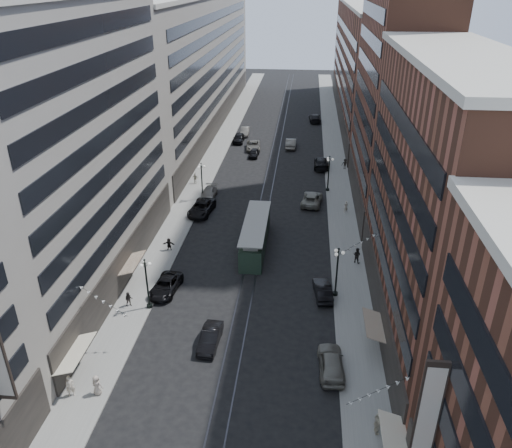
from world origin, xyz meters
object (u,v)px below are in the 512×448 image
at_px(pedestrian_5, 169,244).
at_px(car_5, 210,338).
at_px(streetcar, 255,236).
at_px(lamppost_sw_far, 147,282).
at_px(pedestrian_4, 377,424).
at_px(car_8, 209,194).
at_px(car_13, 254,153).
at_px(pedestrian_1, 97,385).
at_px(pedestrian_8, 346,207).
at_px(lamppost_se_far, 337,270).
at_px(car_10, 323,290).
at_px(car_4, 331,363).
at_px(pedestrian_extra_0, 70,386).
at_px(pedestrian_6, 195,178).
at_px(car_extra_2, 315,118).
at_px(car_12, 321,163).
at_px(car_14, 291,143).
at_px(car_2, 166,286).
at_px(car_7, 202,208).
at_px(pedestrian_2, 129,299).
at_px(car_11, 312,199).
at_px(car_9, 239,138).
at_px(pedestrian_9, 345,164).
at_px(car_extra_0, 245,131).
at_px(car_extra_1, 253,146).
at_px(lamppost_se_mid, 329,172).
at_px(pedestrian_7, 357,255).

bearing_deg(pedestrian_5, car_5, -64.32).
relative_size(streetcar, pedestrian_5, 8.06).
bearing_deg(lamppost_sw_far, pedestrian_4, -32.70).
relative_size(lamppost_sw_far, pedestrian_5, 3.56).
xyz_separation_m(car_8, car_13, (4.70, 19.46, -0.03)).
height_order(car_5, pedestrian_1, pedestrian_1).
height_order(lamppost_sw_far, pedestrian_1, lamppost_sw_far).
relative_size(car_8, pedestrian_8, 2.91).
distance_m(lamppost_se_far, car_13, 44.92).
xyz_separation_m(streetcar, car_10, (7.91, -9.54, -0.84)).
distance_m(car_4, pedestrian_extra_0, 20.87).
relative_size(pedestrian_6, car_extra_2, 0.28).
bearing_deg(car_12, car_4, 91.02).
relative_size(pedestrian_1, car_14, 0.33).
relative_size(car_10, car_12, 0.74).
bearing_deg(car_10, car_2, -4.34).
xyz_separation_m(lamppost_se_far, car_12, (-0.80, 38.48, -2.21)).
distance_m(lamppost_sw_far, car_2, 3.94).
bearing_deg(car_7, pedestrian_8, 11.69).
relative_size(pedestrian_2, car_10, 0.34).
bearing_deg(car_4, car_11, -90.31).
height_order(car_7, car_8, car_7).
xyz_separation_m(pedestrian_6, pedestrian_extra_0, (-0.36, -44.80, 0.11)).
height_order(pedestrian_1, pedestrian_5, pedestrian_1).
relative_size(car_9, car_10, 1.10).
bearing_deg(pedestrian_9, pedestrian_2, -125.19).
bearing_deg(car_4, pedestrian_2, -22.67).
height_order(car_8, car_extra_0, car_extra_0).
height_order(car_extra_1, car_extra_2, car_extra_2).
relative_size(lamppost_sw_far, pedestrian_1, 3.12).
height_order(lamppost_se_mid, car_2, lamppost_se_mid).
distance_m(car_14, pedestrian_5, 43.59).
distance_m(lamppost_sw_far, car_13, 47.35).
relative_size(car_5, pedestrian_4, 2.37).
bearing_deg(pedestrian_4, car_extra_1, 6.00).
relative_size(car_8, car_11, 0.87).
xyz_separation_m(pedestrian_2, pedestrian_8, (22.72, 24.24, 0.08)).
xyz_separation_m(car_12, pedestrian_extra_0, (-20.28, -54.44, 0.21)).
xyz_separation_m(pedestrian_9, car_extra_0, (-19.34, 18.74, -0.26)).
relative_size(pedestrian_2, pedestrian_7, 0.83).
bearing_deg(car_14, car_8, 66.58).
xyz_separation_m(lamppost_se_far, car_extra_1, (-13.45, 47.16, -2.33)).
xyz_separation_m(car_10, car_extra_1, (-12.16, 47.33, 0.02)).
distance_m(pedestrian_9, car_extra_0, 26.93).
relative_size(car_4, car_7, 0.85).
xyz_separation_m(car_7, pedestrian_6, (-3.12, 10.59, 0.15)).
bearing_deg(pedestrian_2, car_2, 28.19).
height_order(car_7, car_10, car_7).
height_order(pedestrian_5, pedestrian_9, pedestrian_9).
xyz_separation_m(streetcar, car_5, (-2.22, -18.11, -0.85)).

